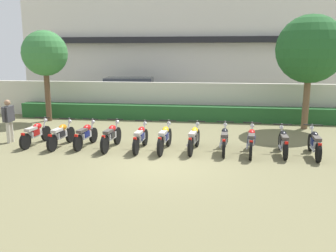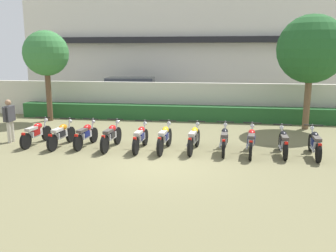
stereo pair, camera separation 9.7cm
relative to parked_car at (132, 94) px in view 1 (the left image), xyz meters
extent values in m
plane|color=olive|center=(3.24, -9.89, -0.94)|extent=(60.00, 60.00, 0.00)
cube|color=silver|center=(3.24, 5.13, 2.76)|extent=(21.88, 6.00, 7.39)
cube|color=black|center=(3.24, 1.88, 3.13)|extent=(18.38, 0.50, 0.36)
cube|color=beige|center=(3.24, -2.12, -0.03)|extent=(20.79, 0.30, 1.81)
cube|color=#235628|center=(3.24, -2.82, -0.57)|extent=(16.63, 0.70, 0.73)
cube|color=navy|center=(0.05, 0.01, -0.20)|extent=(4.67, 2.31, 1.00)
cube|color=#2D333D|center=(-0.15, -0.02, 0.63)|extent=(2.86, 1.97, 0.65)
cylinder|color=black|center=(1.52, 1.09, -0.60)|extent=(0.70, 0.29, 0.68)
cylinder|color=black|center=(1.71, -0.75, -0.60)|extent=(0.70, 0.29, 0.68)
cylinder|color=black|center=(-1.61, 0.76, -0.60)|extent=(0.70, 0.29, 0.68)
cylinder|color=black|center=(-1.42, -1.08, -0.60)|extent=(0.70, 0.29, 0.68)
cylinder|color=brown|center=(-3.26, -3.84, 0.32)|extent=(0.26, 0.26, 2.52)
sphere|color=#387A3D|center=(-3.26, -3.84, 2.33)|extent=(2.14, 2.14, 2.14)
cylinder|color=brown|center=(8.74, -4.05, 0.28)|extent=(0.27, 0.27, 2.43)
sphere|color=#235B28|center=(8.74, -4.05, 2.50)|extent=(2.87, 2.87, 2.87)
cylinder|color=black|center=(-1.48, -7.69, -0.65)|extent=(0.14, 0.58, 0.57)
cylinder|color=black|center=(-1.59, -8.98, -0.65)|extent=(0.14, 0.58, 0.57)
cube|color=silver|center=(-1.54, -8.38, -0.50)|extent=(0.25, 0.61, 0.22)
ellipsoid|color=red|center=(-1.53, -8.21, -0.27)|extent=(0.26, 0.46, 0.22)
cube|color=#B2ADA3|center=(-1.56, -8.61, -0.29)|extent=(0.24, 0.54, 0.10)
cube|color=red|center=(-1.60, -9.08, -0.37)|extent=(0.11, 0.09, 0.08)
cylinder|color=silver|center=(-1.49, -7.78, -0.33)|extent=(0.07, 0.23, 0.65)
cylinder|color=black|center=(-1.50, -7.87, -0.01)|extent=(0.60, 0.09, 0.04)
sphere|color=silver|center=(-1.48, -7.67, -0.15)|extent=(0.14, 0.14, 0.14)
cylinder|color=silver|center=(-1.68, -8.62, -0.63)|extent=(0.12, 0.55, 0.07)
cube|color=#A51414|center=(-1.55, -8.43, -0.45)|extent=(0.27, 0.38, 0.20)
cylinder|color=black|center=(-0.47, -7.80, -0.64)|extent=(0.13, 0.59, 0.59)
cylinder|color=black|center=(-0.57, -9.09, -0.64)|extent=(0.13, 0.59, 0.59)
cube|color=silver|center=(-0.52, -8.49, -0.49)|extent=(0.24, 0.61, 0.22)
ellipsoid|color=orange|center=(-0.51, -8.32, -0.26)|extent=(0.25, 0.45, 0.22)
cube|color=beige|center=(-0.54, -8.72, -0.28)|extent=(0.24, 0.53, 0.10)
cube|color=red|center=(-0.57, -9.19, -0.36)|extent=(0.11, 0.09, 0.08)
cylinder|color=silver|center=(-0.48, -7.89, -0.32)|extent=(0.07, 0.23, 0.65)
cylinder|color=black|center=(-0.49, -7.98, 0.00)|extent=(0.60, 0.08, 0.04)
sphere|color=silver|center=(-0.47, -7.78, -0.14)|extent=(0.14, 0.14, 0.14)
cylinder|color=silver|center=(-0.66, -8.73, -0.62)|extent=(0.11, 0.55, 0.07)
cube|color=black|center=(-0.53, -8.54, -0.44)|extent=(0.27, 0.38, 0.20)
cylinder|color=black|center=(0.39, -7.72, -0.65)|extent=(0.14, 0.57, 0.57)
cylinder|color=black|center=(0.28, -8.92, -0.65)|extent=(0.14, 0.57, 0.57)
cube|color=silver|center=(0.33, -8.37, -0.50)|extent=(0.25, 0.62, 0.22)
ellipsoid|color=red|center=(0.35, -8.20, -0.27)|extent=(0.26, 0.46, 0.22)
cube|color=#4C4742|center=(0.31, -8.60, -0.29)|extent=(0.25, 0.54, 0.10)
cube|color=red|center=(0.27, -9.02, -0.37)|extent=(0.11, 0.09, 0.08)
cylinder|color=silver|center=(0.39, -7.81, -0.33)|extent=(0.07, 0.23, 0.65)
cylinder|color=black|center=(0.38, -7.90, -0.01)|extent=(0.60, 0.09, 0.04)
sphere|color=silver|center=(0.40, -7.70, -0.15)|extent=(0.14, 0.14, 0.14)
cylinder|color=silver|center=(0.19, -8.61, -0.63)|extent=(0.12, 0.55, 0.07)
cube|color=navy|center=(0.33, -8.42, -0.45)|extent=(0.27, 0.38, 0.20)
cylinder|color=black|center=(1.35, -7.83, -0.62)|extent=(0.13, 0.64, 0.63)
cylinder|color=black|center=(1.27, -9.08, -0.62)|extent=(0.13, 0.64, 0.63)
cube|color=silver|center=(1.31, -8.51, -0.47)|extent=(0.23, 0.61, 0.22)
ellipsoid|color=red|center=(1.32, -8.34, -0.24)|extent=(0.24, 0.45, 0.22)
cube|color=#4C4742|center=(1.29, -8.74, -0.26)|extent=(0.23, 0.53, 0.10)
cube|color=red|center=(1.27, -9.18, -0.34)|extent=(0.10, 0.09, 0.08)
cylinder|color=silver|center=(1.34, -7.92, -0.30)|extent=(0.06, 0.23, 0.65)
cylinder|color=black|center=(1.34, -8.01, 0.02)|extent=(0.60, 0.07, 0.04)
sphere|color=silver|center=(1.35, -7.81, -0.12)|extent=(0.14, 0.14, 0.14)
cylinder|color=silver|center=(1.17, -8.75, -0.60)|extent=(0.10, 0.55, 0.07)
cube|color=black|center=(1.30, -8.56, -0.42)|extent=(0.26, 0.37, 0.20)
cylinder|color=black|center=(2.37, -7.84, -0.64)|extent=(0.11, 0.60, 0.59)
cylinder|color=black|center=(2.33, -9.10, -0.64)|extent=(0.11, 0.60, 0.59)
cube|color=silver|center=(2.35, -8.52, -0.49)|extent=(0.22, 0.61, 0.22)
ellipsoid|color=red|center=(2.35, -8.35, -0.26)|extent=(0.23, 0.45, 0.22)
cube|color=#B2ADA3|center=(2.34, -8.75, -0.28)|extent=(0.22, 0.53, 0.10)
cube|color=red|center=(2.33, -9.20, -0.36)|extent=(0.10, 0.08, 0.08)
cylinder|color=silver|center=(2.37, -7.93, -0.32)|extent=(0.06, 0.23, 0.65)
cylinder|color=black|center=(2.37, -8.02, 0.00)|extent=(0.60, 0.06, 0.04)
sphere|color=silver|center=(2.37, -7.82, -0.14)|extent=(0.14, 0.14, 0.14)
cylinder|color=silver|center=(2.22, -8.77, -0.62)|extent=(0.09, 0.55, 0.07)
cube|color=navy|center=(2.35, -8.57, -0.44)|extent=(0.25, 0.37, 0.20)
cylinder|color=black|center=(3.23, -7.81, -0.62)|extent=(0.13, 0.64, 0.64)
cylinder|color=black|center=(3.14, -9.11, -0.62)|extent=(0.13, 0.64, 0.64)
cube|color=silver|center=(3.18, -8.51, -0.47)|extent=(0.24, 0.61, 0.22)
ellipsoid|color=yellow|center=(3.19, -8.34, -0.24)|extent=(0.25, 0.45, 0.22)
cube|color=#B2ADA3|center=(3.16, -8.74, -0.26)|extent=(0.24, 0.53, 0.10)
cube|color=red|center=(3.13, -9.21, -0.34)|extent=(0.11, 0.09, 0.08)
cylinder|color=silver|center=(3.22, -7.90, -0.30)|extent=(0.07, 0.23, 0.65)
cylinder|color=black|center=(3.22, -7.99, 0.02)|extent=(0.60, 0.08, 0.04)
sphere|color=silver|center=(3.23, -7.79, -0.12)|extent=(0.14, 0.14, 0.14)
cylinder|color=silver|center=(3.04, -8.75, -0.60)|extent=(0.11, 0.55, 0.07)
cube|color=navy|center=(3.18, -8.56, -0.42)|extent=(0.26, 0.38, 0.20)
cylinder|color=black|center=(4.24, -7.73, -0.63)|extent=(0.16, 0.62, 0.62)
cylinder|color=black|center=(4.10, -8.99, -0.63)|extent=(0.16, 0.62, 0.62)
cube|color=silver|center=(4.17, -8.41, -0.48)|extent=(0.26, 0.62, 0.22)
ellipsoid|color=yellow|center=(4.18, -8.24, -0.25)|extent=(0.27, 0.46, 0.22)
cube|color=#B2ADA3|center=(4.14, -8.64, -0.27)|extent=(0.26, 0.54, 0.10)
cube|color=red|center=(4.09, -9.09, -0.35)|extent=(0.11, 0.09, 0.08)
cylinder|color=silver|center=(4.23, -7.82, -0.31)|extent=(0.07, 0.23, 0.65)
cylinder|color=black|center=(4.22, -7.91, 0.01)|extent=(0.60, 0.10, 0.04)
sphere|color=silver|center=(4.24, -7.71, -0.13)|extent=(0.14, 0.14, 0.14)
cylinder|color=silver|center=(4.02, -8.65, -0.61)|extent=(0.13, 0.55, 0.07)
cube|color=black|center=(4.16, -8.46, -0.43)|extent=(0.28, 0.38, 0.20)
cylinder|color=black|center=(5.21, -7.67, -0.64)|extent=(0.11, 0.60, 0.60)
cylinder|color=black|center=(5.16, -9.00, -0.64)|extent=(0.11, 0.60, 0.60)
cube|color=silver|center=(5.18, -8.38, -0.49)|extent=(0.22, 0.61, 0.22)
ellipsoid|color=black|center=(5.19, -8.22, -0.26)|extent=(0.24, 0.45, 0.22)
cube|color=#4C4742|center=(5.18, -8.61, -0.28)|extent=(0.22, 0.53, 0.10)
cube|color=red|center=(5.16, -9.10, -0.36)|extent=(0.10, 0.08, 0.08)
cylinder|color=silver|center=(5.21, -7.76, -0.32)|extent=(0.06, 0.23, 0.65)
cylinder|color=black|center=(5.21, -7.85, 0.00)|extent=(0.60, 0.06, 0.04)
sphere|color=silver|center=(5.22, -7.65, -0.14)|extent=(0.14, 0.14, 0.14)
cylinder|color=silver|center=(5.05, -8.63, -0.62)|extent=(0.09, 0.55, 0.07)
cube|color=black|center=(5.18, -8.43, -0.44)|extent=(0.25, 0.37, 0.20)
cylinder|color=black|center=(6.13, -7.79, -0.62)|extent=(0.15, 0.64, 0.63)
cylinder|color=black|center=(5.99, -9.13, -0.62)|extent=(0.15, 0.64, 0.63)
cube|color=silver|center=(6.05, -8.51, -0.47)|extent=(0.26, 0.62, 0.22)
ellipsoid|color=red|center=(6.07, -8.34, -0.24)|extent=(0.26, 0.46, 0.22)
cube|color=#4C4742|center=(6.03, -8.74, -0.26)|extent=(0.25, 0.54, 0.10)
cube|color=red|center=(5.98, -9.23, -0.34)|extent=(0.11, 0.09, 0.08)
cylinder|color=silver|center=(6.12, -7.88, -0.30)|extent=(0.07, 0.23, 0.65)
cylinder|color=black|center=(6.11, -7.97, 0.02)|extent=(0.60, 0.10, 0.04)
sphere|color=silver|center=(6.13, -7.77, -0.12)|extent=(0.14, 0.14, 0.14)
cylinder|color=silver|center=(5.91, -8.75, -0.60)|extent=(0.13, 0.55, 0.07)
cube|color=navy|center=(6.05, -8.56, -0.42)|extent=(0.28, 0.38, 0.20)
cylinder|color=black|center=(7.11, -7.78, -0.65)|extent=(0.11, 0.57, 0.57)
cylinder|color=black|center=(7.06, -8.99, -0.65)|extent=(0.11, 0.57, 0.57)
cube|color=silver|center=(7.08, -8.44, -0.50)|extent=(0.22, 0.61, 0.22)
ellipsoid|color=black|center=(7.09, -8.27, -0.27)|extent=(0.24, 0.45, 0.22)
cube|color=#4C4742|center=(7.07, -8.66, -0.29)|extent=(0.22, 0.53, 0.10)
cube|color=red|center=(7.05, -9.09, -0.37)|extent=(0.10, 0.08, 0.08)
cylinder|color=silver|center=(7.10, -7.87, -0.33)|extent=(0.06, 0.23, 0.65)
cylinder|color=black|center=(7.10, -7.96, -0.01)|extent=(0.60, 0.06, 0.04)
sphere|color=silver|center=(7.11, -7.76, -0.15)|extent=(0.14, 0.14, 0.14)
cylinder|color=silver|center=(6.95, -8.68, -0.63)|extent=(0.09, 0.55, 0.07)
cube|color=black|center=(7.08, -8.48, -0.45)|extent=(0.25, 0.37, 0.20)
cylinder|color=black|center=(8.09, -7.81, -0.64)|extent=(0.13, 0.60, 0.60)
cylinder|color=black|center=(8.00, -9.10, -0.64)|extent=(0.13, 0.60, 0.60)
cube|color=silver|center=(8.04, -8.50, -0.49)|extent=(0.24, 0.61, 0.22)
ellipsoid|color=black|center=(8.05, -8.34, -0.26)|extent=(0.25, 0.45, 0.22)
cube|color=#4C4742|center=(8.03, -8.73, -0.28)|extent=(0.23, 0.53, 0.10)
cube|color=red|center=(7.99, -9.20, -0.36)|extent=(0.11, 0.09, 0.08)
cylinder|color=silver|center=(8.08, -7.90, -0.32)|extent=(0.07, 0.23, 0.65)
cylinder|color=black|center=(8.08, -7.99, 0.00)|extent=(0.60, 0.08, 0.04)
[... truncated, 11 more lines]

